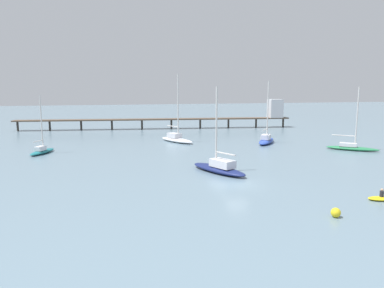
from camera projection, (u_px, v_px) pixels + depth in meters
The scene contains 9 objects.
ground_plane at pixel (237, 184), 38.59m from camera, with size 400.00×400.00×0.00m, color slate.
pier at pixel (212, 114), 92.95m from camera, with size 70.00×11.60×7.49m.
sailboat_blue at pixel (266, 139), 67.44m from camera, with size 6.90×8.08×11.71m.
sailboat_teal at pixel (42, 150), 56.63m from camera, with size 4.02×6.32×9.24m.
sailboat_green at pixel (352, 147), 59.83m from camera, with size 7.59×6.95×10.62m.
sailboat_navy at pixel (219, 167), 43.83m from camera, with size 5.88×9.00×10.55m.
sailboat_white at pixel (176, 138), 69.16m from camera, with size 6.22×9.11×13.07m.
dinghy_yellow at pixel (381, 198), 32.98m from camera, with size 2.65×1.75×1.14m.
mooring_buoy_far at pixel (336, 213), 28.62m from camera, with size 0.79×0.79×0.79m, color yellow.
Camera 1 is at (-14.20, -34.99, 10.30)m, focal length 33.16 mm.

